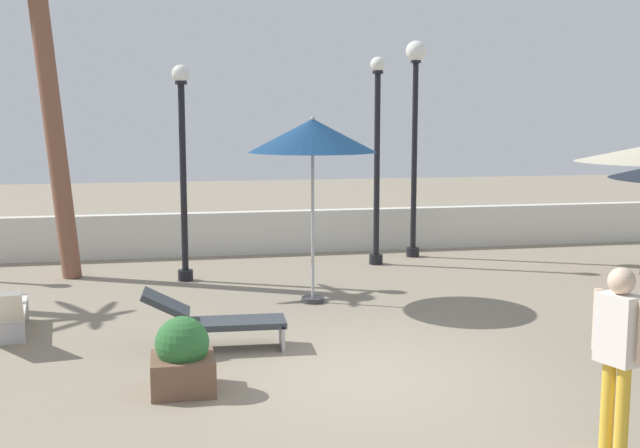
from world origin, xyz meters
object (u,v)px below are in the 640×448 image
(lamp_post_0, at_px, (377,152))
(lounge_chair_0, at_px, (4,310))
(lamp_post_3, at_px, (415,112))
(lounge_chair_1, at_px, (214,320))
(planter, at_px, (183,358))
(palm_tree_1, at_px, (45,82))
(guest_1, at_px, (618,343))
(patio_umbrella_0, at_px, (313,137))
(lamp_post_2, at_px, (183,160))

(lamp_post_0, xyz_separation_m, lounge_chair_0, (-6.47, -4.19, -1.93))
(lamp_post_0, distance_m, lounge_chair_0, 7.95)
(lamp_post_0, distance_m, lamp_post_3, 1.46)
(lounge_chair_1, xyz_separation_m, planter, (-0.45, -1.50, -0.02))
(palm_tree_1, height_order, lamp_post_3, palm_tree_1)
(lamp_post_0, bearing_deg, guest_1, -92.32)
(palm_tree_1, distance_m, lounge_chair_1, 6.68)
(palm_tree_1, height_order, guest_1, palm_tree_1)
(lounge_chair_1, bearing_deg, patio_umbrella_0, 53.11)
(lounge_chair_0, relative_size, guest_1, 1.11)
(patio_umbrella_0, xyz_separation_m, lamp_post_0, (1.91, 3.01, -0.39))
(lamp_post_0, height_order, lamp_post_3, lamp_post_3)
(lounge_chair_0, xyz_separation_m, planter, (2.36, -2.67, -0.01))
(patio_umbrella_0, relative_size, planter, 3.57)
(lamp_post_3, relative_size, lounge_chair_0, 2.37)
(lamp_post_2, distance_m, lamp_post_3, 5.24)
(lounge_chair_0, bearing_deg, lounge_chair_1, -22.56)
(patio_umbrella_0, height_order, palm_tree_1, palm_tree_1)
(lamp_post_0, xyz_separation_m, guest_1, (-0.38, -9.36, -1.26))
(guest_1, xyz_separation_m, planter, (-3.74, 2.51, -0.68))
(patio_umbrella_0, distance_m, lounge_chair_1, 3.73)
(lamp_post_0, relative_size, lounge_chair_1, 2.24)
(patio_umbrella_0, distance_m, planter, 5.01)
(lamp_post_0, height_order, guest_1, lamp_post_0)
(lamp_post_2, xyz_separation_m, planter, (-0.21, -5.98, -1.86))
(patio_umbrella_0, distance_m, guest_1, 6.74)
(lamp_post_2, distance_m, lounge_chair_0, 4.59)
(lounge_chair_0, bearing_deg, patio_umbrella_0, 14.49)
(palm_tree_1, bearing_deg, lounge_chair_1, -62.74)
(patio_umbrella_0, relative_size, lounge_chair_1, 1.61)
(lamp_post_2, xyz_separation_m, guest_1, (3.53, -8.49, -1.19))
(lamp_post_0, distance_m, guest_1, 9.46)
(patio_umbrella_0, xyz_separation_m, lounge_chair_1, (-1.76, -2.35, -2.31))
(lamp_post_3, relative_size, guest_1, 2.64)
(lounge_chair_0, xyz_separation_m, lounge_chair_1, (2.81, -1.17, 0.01))
(planter, bearing_deg, lounge_chair_0, 131.46)
(palm_tree_1, bearing_deg, lounge_chair_0, -91.92)
(patio_umbrella_0, bearing_deg, lamp_post_0, 57.65)
(lounge_chair_0, height_order, guest_1, guest_1)
(palm_tree_1, bearing_deg, lamp_post_3, 6.63)
(lamp_post_0, xyz_separation_m, lamp_post_2, (-3.91, -0.87, -0.07))
(patio_umbrella_0, height_order, planter, patio_umbrella_0)
(lounge_chair_1, bearing_deg, lamp_post_3, 52.21)
(lamp_post_2, relative_size, guest_1, 2.27)
(lamp_post_0, height_order, lounge_chair_1, lamp_post_0)
(lounge_chair_0, distance_m, planter, 3.56)
(guest_1, bearing_deg, patio_umbrella_0, 103.49)
(palm_tree_1, xyz_separation_m, lounge_chair_0, (-0.13, -4.02, -3.27))
(lamp_post_3, bearing_deg, planter, -124.24)
(patio_umbrella_0, xyz_separation_m, planter, (-2.21, -3.85, -2.33))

